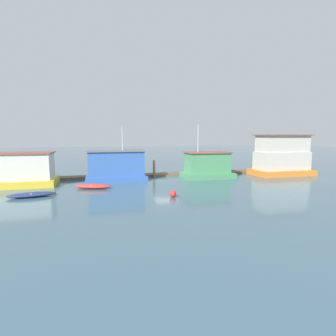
{
  "coord_description": "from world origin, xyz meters",
  "views": [
    {
      "loc": [
        -7.21,
        -28.81,
        4.88
      ],
      "look_at": [
        0.0,
        -1.0,
        1.4
      ],
      "focal_mm": 28.0,
      "sensor_mm": 36.0,
      "label": 1
    }
  ],
  "objects_px": {
    "mooring_post_near_left": "(154,169)",
    "buoy_red": "(173,194)",
    "houseboat_yellow": "(20,170)",
    "houseboat_blue": "(116,166)",
    "houseboat_orange": "(282,157)",
    "dinghy_navy": "(32,195)",
    "mooring_post_centre": "(225,167)",
    "houseboat_green": "(207,166)",
    "dinghy_red": "(93,186)"
  },
  "relations": [
    {
      "from": "houseboat_blue",
      "to": "houseboat_green",
      "type": "height_order",
      "value": "houseboat_green"
    },
    {
      "from": "houseboat_blue",
      "to": "houseboat_orange",
      "type": "bearing_deg",
      "value": -2.08
    },
    {
      "from": "houseboat_blue",
      "to": "mooring_post_centre",
      "type": "xyz_separation_m",
      "value": [
        13.68,
        1.17,
        -0.67
      ]
    },
    {
      "from": "houseboat_yellow",
      "to": "houseboat_orange",
      "type": "relative_size",
      "value": 0.9
    },
    {
      "from": "mooring_post_near_left",
      "to": "buoy_red",
      "type": "xyz_separation_m",
      "value": [
        -0.59,
        -10.44,
        -0.77
      ]
    },
    {
      "from": "houseboat_green",
      "to": "mooring_post_near_left",
      "type": "xyz_separation_m",
      "value": [
        -6.07,
        1.67,
        -0.36
      ]
    },
    {
      "from": "mooring_post_centre",
      "to": "dinghy_navy",
      "type": "bearing_deg",
      "value": -160.32
    },
    {
      "from": "dinghy_red",
      "to": "mooring_post_near_left",
      "type": "distance_m",
      "value": 8.7
    },
    {
      "from": "mooring_post_near_left",
      "to": "houseboat_blue",
      "type": "bearing_deg",
      "value": -165.39
    },
    {
      "from": "houseboat_yellow",
      "to": "dinghy_navy",
      "type": "xyz_separation_m",
      "value": [
        2.22,
        -5.42,
        -1.38
      ]
    },
    {
      "from": "dinghy_navy",
      "to": "mooring_post_centre",
      "type": "xyz_separation_m",
      "value": [
        20.83,
        7.45,
        0.76
      ]
    },
    {
      "from": "houseboat_yellow",
      "to": "buoy_red",
      "type": "distance_m",
      "value": 15.78
    },
    {
      "from": "houseboat_yellow",
      "to": "dinghy_navy",
      "type": "height_order",
      "value": "houseboat_yellow"
    },
    {
      "from": "mooring_post_centre",
      "to": "buoy_red",
      "type": "height_order",
      "value": "mooring_post_centre"
    },
    {
      "from": "mooring_post_near_left",
      "to": "houseboat_orange",
      "type": "bearing_deg",
      "value": -6.82
    },
    {
      "from": "dinghy_navy",
      "to": "houseboat_green",
      "type": "bearing_deg",
      "value": 18.07
    },
    {
      "from": "dinghy_navy",
      "to": "dinghy_red",
      "type": "height_order",
      "value": "dinghy_red"
    },
    {
      "from": "houseboat_yellow",
      "to": "houseboat_blue",
      "type": "xyz_separation_m",
      "value": [
        9.37,
        0.86,
        0.05
      ]
    },
    {
      "from": "houseboat_yellow",
      "to": "buoy_red",
      "type": "height_order",
      "value": "houseboat_yellow"
    },
    {
      "from": "mooring_post_centre",
      "to": "mooring_post_near_left",
      "type": "relative_size",
      "value": 0.92
    },
    {
      "from": "houseboat_green",
      "to": "dinghy_red",
      "type": "relative_size",
      "value": 1.75
    },
    {
      "from": "mooring_post_centre",
      "to": "houseboat_orange",
      "type": "bearing_deg",
      "value": -15.52
    },
    {
      "from": "houseboat_orange",
      "to": "buoy_red",
      "type": "bearing_deg",
      "value": -152.97
    },
    {
      "from": "houseboat_blue",
      "to": "mooring_post_centre",
      "type": "height_order",
      "value": "houseboat_blue"
    },
    {
      "from": "dinghy_red",
      "to": "houseboat_blue",
      "type": "bearing_deg",
      "value": 59.18
    },
    {
      "from": "houseboat_blue",
      "to": "buoy_red",
      "type": "distance_m",
      "value": 10.15
    },
    {
      "from": "houseboat_green",
      "to": "houseboat_orange",
      "type": "relative_size",
      "value": 0.84
    },
    {
      "from": "houseboat_green",
      "to": "dinghy_navy",
      "type": "bearing_deg",
      "value": -161.93
    },
    {
      "from": "dinghy_navy",
      "to": "buoy_red",
      "type": "relative_size",
      "value": 6.93
    },
    {
      "from": "mooring_post_centre",
      "to": "houseboat_green",
      "type": "bearing_deg",
      "value": -151.75
    },
    {
      "from": "houseboat_yellow",
      "to": "houseboat_blue",
      "type": "height_order",
      "value": "houseboat_blue"
    },
    {
      "from": "dinghy_navy",
      "to": "mooring_post_centre",
      "type": "distance_m",
      "value": 22.13
    },
    {
      "from": "houseboat_yellow",
      "to": "mooring_post_centre",
      "type": "bearing_deg",
      "value": 5.04
    },
    {
      "from": "dinghy_navy",
      "to": "buoy_red",
      "type": "bearing_deg",
      "value": -15.12
    },
    {
      "from": "dinghy_navy",
      "to": "dinghy_red",
      "type": "relative_size",
      "value": 1.07
    },
    {
      "from": "houseboat_blue",
      "to": "dinghy_red",
      "type": "bearing_deg",
      "value": -120.82
    },
    {
      "from": "houseboat_yellow",
      "to": "mooring_post_near_left",
      "type": "xyz_separation_m",
      "value": [
        13.88,
        2.03,
        -0.53
      ]
    },
    {
      "from": "dinghy_navy",
      "to": "buoy_red",
      "type": "xyz_separation_m",
      "value": [
        11.07,
        -2.99,
        0.08
      ]
    },
    {
      "from": "dinghy_red",
      "to": "buoy_red",
      "type": "height_order",
      "value": "buoy_red"
    },
    {
      "from": "houseboat_yellow",
      "to": "houseboat_green",
      "type": "xyz_separation_m",
      "value": [
        19.95,
        0.37,
        -0.17
      ]
    },
    {
      "from": "mooring_post_centre",
      "to": "buoy_red",
      "type": "relative_size",
      "value": 3.5
    },
    {
      "from": "houseboat_orange",
      "to": "mooring_post_centre",
      "type": "height_order",
      "value": "houseboat_orange"
    },
    {
      "from": "houseboat_yellow",
      "to": "dinghy_navy",
      "type": "relative_size",
      "value": 1.77
    },
    {
      "from": "houseboat_green",
      "to": "mooring_post_centre",
      "type": "distance_m",
      "value": 3.55
    },
    {
      "from": "houseboat_blue",
      "to": "houseboat_green",
      "type": "bearing_deg",
      "value": -2.66
    },
    {
      "from": "houseboat_blue",
      "to": "mooring_post_centre",
      "type": "bearing_deg",
      "value": 4.91
    },
    {
      "from": "houseboat_yellow",
      "to": "buoy_red",
      "type": "xyz_separation_m",
      "value": [
        13.29,
        -8.41,
        -1.3
      ]
    },
    {
      "from": "houseboat_green",
      "to": "dinghy_navy",
      "type": "relative_size",
      "value": 1.65
    },
    {
      "from": "houseboat_orange",
      "to": "buoy_red",
      "type": "relative_size",
      "value": 13.6
    },
    {
      "from": "buoy_red",
      "to": "dinghy_red",
      "type": "bearing_deg",
      "value": 140.44
    }
  ]
}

